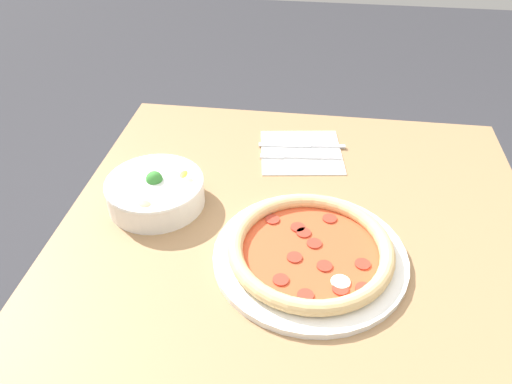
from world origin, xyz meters
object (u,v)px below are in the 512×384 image
at_px(pizza, 310,251).
at_px(knife, 306,146).
at_px(fork, 301,157).
at_px(bowl, 156,190).

relative_size(pizza, knife, 1.69).
bearing_deg(fork, pizza, 91.58).
bearing_deg(knife, bowl, 36.32).
xyz_separation_m(bowl, knife, (0.24, -0.28, -0.03)).
xyz_separation_m(fork, knife, (0.05, -0.01, -0.00)).
xyz_separation_m(pizza, bowl, (0.11, 0.31, 0.01)).
bearing_deg(knife, pizza, 89.61).
distance_m(fork, knife, 0.05).
distance_m(pizza, bowl, 0.33).
relative_size(bowl, fork, 1.06).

